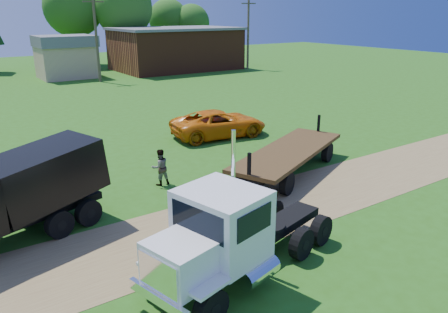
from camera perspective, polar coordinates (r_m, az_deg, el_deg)
ground at (r=16.78m, az=4.25°, el=-7.21°), size 140.00×140.00×0.00m
dirt_track at (r=16.77m, az=4.25°, el=-7.19°), size 120.00×4.20×0.01m
white_semi_tractor at (r=12.07m, az=0.07°, el=-10.47°), size 7.02×3.77×4.14m
black_dump_truck at (r=15.61m, az=-26.35°, el=-4.52°), size 7.13×4.02×3.04m
orange_pickup at (r=26.44m, az=-0.66°, el=4.33°), size 6.09×3.37×1.61m
flatbed_trailer at (r=20.63m, az=8.43°, el=0.22°), size 8.19×5.38×2.03m
spectator_a at (r=14.14m, az=0.71°, el=-8.02°), size 0.75×0.55×1.90m
spectator_b at (r=19.17m, az=-8.35°, el=-1.39°), size 0.82×0.65×1.62m
brick_building at (r=58.81m, az=-6.33°, el=13.85°), size 15.40×10.40×5.30m
tan_shed at (r=53.74m, az=-19.91°, el=12.22°), size 6.20×5.40×4.70m
utility_poles at (r=49.35m, az=-16.34°, el=14.78°), size 42.20×0.28×9.00m
tree_row at (r=62.11m, az=-25.74°, el=16.46°), size 56.62×14.20×11.67m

